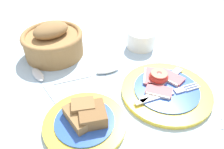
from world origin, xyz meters
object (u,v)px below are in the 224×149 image
(sugar_cup, at_px, (141,39))
(teaspoon_near_cup, at_px, (99,72))
(teaspoon_by_saucer, at_px, (42,80))
(bread_basket, at_px, (53,42))
(breakfast_plate, at_px, (165,89))
(bread_plate, at_px, (85,120))

(sugar_cup, relative_size, teaspoon_near_cup, 0.49)
(teaspoon_by_saucer, bearing_deg, teaspoon_near_cup, -114.14)
(bread_basket, bearing_deg, breakfast_plate, -49.93)
(breakfast_plate, relative_size, teaspoon_near_cup, 1.22)
(sugar_cup, bearing_deg, teaspoon_by_saucer, -169.70)
(teaspoon_near_cup, bearing_deg, sugar_cup, 28.22)
(sugar_cup, bearing_deg, teaspoon_near_cup, -153.82)
(bread_basket, bearing_deg, teaspoon_by_saucer, -116.01)
(bread_basket, bearing_deg, bread_plate, -87.29)
(breakfast_plate, height_order, bread_basket, bread_basket)
(sugar_cup, height_order, teaspoon_near_cup, sugar_cup)
(bread_basket, height_order, teaspoon_near_cup, bread_basket)
(bread_basket, relative_size, teaspoon_by_saucer, 1.00)
(breakfast_plate, relative_size, bread_plate, 1.25)
(breakfast_plate, distance_m, teaspoon_near_cup, 0.20)
(sugar_cup, xyz_separation_m, teaspoon_by_saucer, (-0.34, -0.06, -0.03))
(bread_basket, height_order, teaspoon_by_saucer, bread_basket)
(bread_plate, height_order, bread_basket, bread_basket)
(breakfast_plate, distance_m, bread_plate, 0.23)
(bread_plate, distance_m, sugar_cup, 0.37)
(sugar_cup, distance_m, bread_basket, 0.29)
(breakfast_plate, height_order, sugar_cup, sugar_cup)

